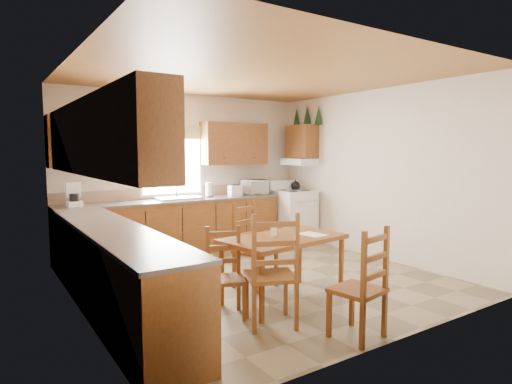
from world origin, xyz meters
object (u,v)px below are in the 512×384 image
dining_table (283,268)px  chair_far_left (226,273)px  stove (294,217)px  chair_far_right (255,245)px  chair_near_left (271,269)px  microwave (254,187)px  chair_near_right (358,283)px

dining_table → chair_far_left: (-0.81, -0.08, 0.09)m
stove → chair_far_left: (-2.90, -2.51, -0.02)m
chair_far_left → chair_far_right: chair_far_right is taller
dining_table → chair_near_left: chair_near_left is taller
stove → microwave: size_ratio=2.13×
chair_near_left → chair_near_right: bearing=147.8°
chair_near_left → chair_far_left: size_ratio=1.22×
chair_near_left → chair_far_right: chair_near_left is taller
chair_far_right → chair_far_left: bearing=-160.0°
dining_table → chair_far_right: (-0.00, 0.58, 0.16)m
chair_far_right → microwave: bearing=37.8°
stove → chair_near_right: bearing=-117.1°
chair_far_left → chair_far_right: (0.80, 0.66, 0.07)m
chair_near_left → chair_far_left: 0.51m
chair_near_right → chair_far_right: chair_far_right is taller
chair_far_right → dining_table: bearing=-108.8°
dining_table → chair_far_left: 0.81m
chair_near_left → chair_far_right: size_ratio=1.05×
chair_far_left → chair_near_left: bearing=-34.6°
microwave → chair_far_left: 3.66m
chair_far_left → chair_far_right: size_ratio=0.86×
stove → chair_near_left: (-2.62, -2.92, 0.08)m
chair_near_left → chair_far_left: (-0.28, 0.41, -0.10)m
stove → chair_far_right: size_ratio=0.90×
chair_near_left → chair_near_right: 0.84m
stove → dining_table: size_ratio=0.69×
microwave → chair_near_left: 3.82m
dining_table → chair_near_right: (-0.03, -1.17, 0.14)m
chair_near_left → microwave: bearing=-98.9°
microwave → chair_far_right: 2.66m
chair_near_right → chair_far_right: 1.75m
chair_far_right → chair_near_right: bearing=-110.1°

